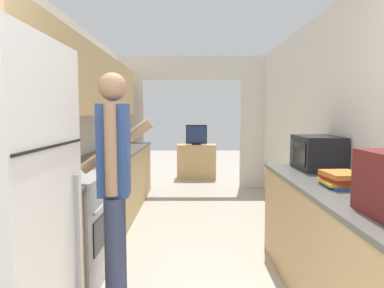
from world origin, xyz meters
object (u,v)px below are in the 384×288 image
object	(u,v)px
book_stack	(342,179)
knife	(89,167)
tv_cabinet	(197,161)
microwave	(318,153)
range_oven	(65,230)
person	(115,185)
television	(197,135)

from	to	relation	value
book_stack	knife	xyz separation A→B (m)	(-2.06, 0.88, -0.05)
book_stack	tv_cabinet	xyz separation A→B (m)	(-0.96, 5.05, -0.59)
microwave	book_stack	bearing A→B (deg)	-97.98
range_oven	tv_cabinet	xyz separation A→B (m)	(1.16, 4.67, -0.09)
person	tv_cabinet	distance (m)	5.13
range_oven	television	world-z (taller)	television
tv_cabinet	television	bearing A→B (deg)	-90.00
range_oven	knife	xyz separation A→B (m)	(0.06, 0.50, 0.45)
person	knife	distance (m)	1.00
microwave	book_stack	size ratio (longest dim) A/B	1.69
range_oven	knife	distance (m)	0.68
television	person	bearing A→B (deg)	-97.30
range_oven	book_stack	xyz separation A→B (m)	(2.13, -0.38, 0.50)
television	knife	xyz separation A→B (m)	(-1.10, -4.13, -0.05)
person	tv_cabinet	size ratio (longest dim) A/B	2.03
person	knife	size ratio (longest dim) A/B	5.41
book_stack	knife	bearing A→B (deg)	156.94
microwave	television	xyz separation A→B (m)	(-1.08, 4.21, -0.10)
tv_cabinet	knife	distance (m)	4.34
person	microwave	size ratio (longest dim) A/B	3.17
microwave	television	distance (m)	4.35
knife	television	bearing A→B (deg)	92.72
person	knife	xyz separation A→B (m)	(-0.45, 0.90, -0.01)
book_stack	television	size ratio (longest dim) A/B	0.70
book_stack	knife	size ratio (longest dim) A/B	1.01
tv_cabinet	person	bearing A→B (deg)	-97.24
television	range_oven	bearing A→B (deg)	-104.09
person	television	xyz separation A→B (m)	(0.64, 5.02, 0.04)
person	book_stack	distance (m)	1.61
television	knife	distance (m)	4.27
person	television	size ratio (longest dim) A/B	3.75
tv_cabinet	knife	world-z (taller)	knife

